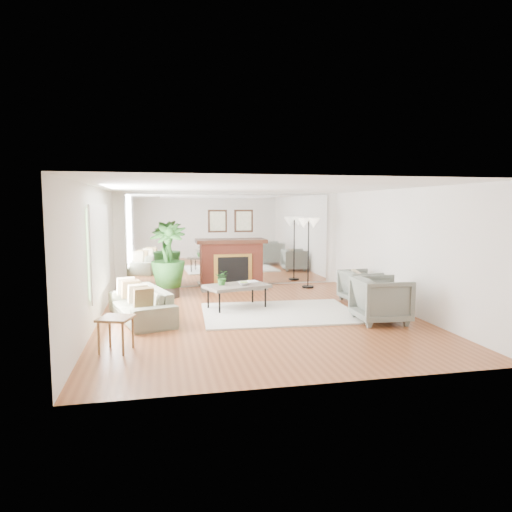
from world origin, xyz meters
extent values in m
plane|color=brown|center=(0.00, 0.00, 0.00)|extent=(7.00, 7.00, 0.00)
cube|color=silver|center=(-2.99, 0.00, 1.25)|extent=(0.02, 7.00, 2.50)
cube|color=silver|center=(2.99, 0.00, 1.25)|extent=(0.02, 7.00, 2.50)
cube|color=silver|center=(0.00, 3.49, 1.25)|extent=(6.00, 0.02, 2.50)
cube|color=silver|center=(0.00, 3.47, 1.25)|extent=(5.40, 0.04, 2.40)
cube|color=#B2E09E|center=(-2.96, 0.40, 1.35)|extent=(0.04, 2.40, 1.50)
cube|color=maroon|center=(0.00, 3.28, 0.60)|extent=(1.60, 0.40, 1.20)
cube|color=gold|center=(0.00, 3.07, 0.48)|extent=(1.00, 0.04, 0.85)
cube|color=black|center=(0.00, 3.05, 0.48)|extent=(0.80, 0.04, 0.70)
cube|color=#5F544B|center=(0.00, 2.93, 0.01)|extent=(1.70, 0.55, 0.03)
cube|color=#432215|center=(0.00, 3.26, 1.22)|extent=(1.85, 0.46, 0.10)
cube|color=black|center=(-0.35, 3.43, 1.75)|extent=(0.50, 0.04, 0.60)
cube|color=black|center=(0.35, 3.43, 1.75)|extent=(0.50, 0.04, 0.60)
cube|color=silver|center=(0.46, 0.12, 0.02)|extent=(3.12, 2.30, 0.03)
cube|color=#5F544B|center=(-0.29, 0.71, 0.48)|extent=(1.46, 1.12, 0.06)
cylinder|color=black|center=(-0.71, 0.28, 0.22)|extent=(0.04, 0.04, 0.45)
cylinder|color=black|center=(0.30, 0.63, 0.22)|extent=(0.04, 0.04, 0.45)
cylinder|color=black|center=(-0.89, 0.79, 0.22)|extent=(0.04, 0.04, 0.45)
cylinder|color=black|center=(0.13, 1.13, 0.22)|extent=(0.04, 0.04, 0.45)
imported|color=gray|center=(-2.22, 0.18, 0.30)|extent=(1.36, 2.18, 0.59)
imported|color=slate|center=(2.55, 0.88, 0.36)|extent=(0.83, 0.81, 0.72)
imported|color=slate|center=(2.14, -0.92, 0.42)|extent=(0.98, 0.95, 0.85)
cube|color=olive|center=(-2.50, -1.70, 0.50)|extent=(0.58, 0.58, 0.04)
cylinder|color=olive|center=(-2.73, -1.81, 0.25)|extent=(0.04, 0.04, 0.49)
cylinder|color=olive|center=(-2.39, -1.93, 0.25)|extent=(0.04, 0.04, 0.49)
cylinder|color=olive|center=(-2.62, -1.46, 0.25)|extent=(0.04, 0.04, 0.49)
cylinder|color=olive|center=(-2.27, -1.58, 0.25)|extent=(0.04, 0.04, 0.49)
cylinder|color=#29241E|center=(-1.67, 2.26, 0.18)|extent=(0.50, 0.50, 0.36)
imported|color=#2B6425|center=(-1.67, 2.26, 0.99)|extent=(1.04, 1.04, 1.49)
cylinder|color=black|center=(1.96, 2.80, 0.02)|extent=(0.31, 0.31, 0.04)
cylinder|color=black|center=(1.96, 2.80, 0.88)|extent=(0.03, 0.03, 1.76)
cone|color=white|center=(1.82, 2.80, 1.71)|extent=(0.33, 0.33, 0.24)
cone|color=white|center=(2.09, 2.80, 1.71)|extent=(0.33, 0.33, 0.24)
imported|color=#2B6425|center=(-0.59, 0.73, 0.67)|extent=(0.35, 0.32, 0.31)
imported|color=olive|center=(-0.15, 0.67, 0.55)|extent=(0.29, 0.29, 0.06)
imported|color=olive|center=(0.01, 0.99, 0.52)|extent=(0.21, 0.27, 0.02)
camera|label=1|loc=(-1.82, -8.55, 2.15)|focal=32.00mm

